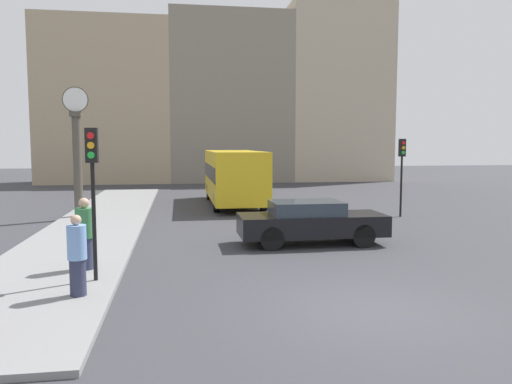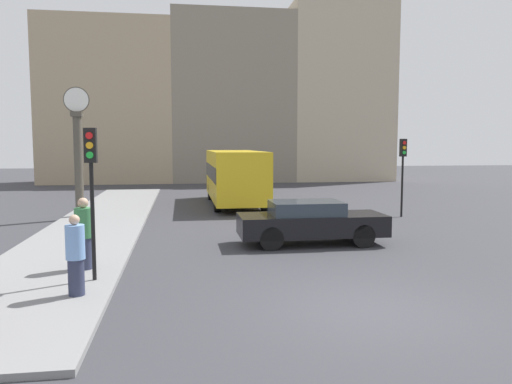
{
  "view_description": "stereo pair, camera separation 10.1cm",
  "coord_description": "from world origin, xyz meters",
  "px_view_note": "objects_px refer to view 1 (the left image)",
  "views": [
    {
      "loc": [
        -3.58,
        -8.75,
        3.15
      ],
      "look_at": [
        -1.02,
        7.61,
        1.56
      ],
      "focal_mm": 35.0,
      "sensor_mm": 36.0,
      "label": 1
    },
    {
      "loc": [
        -3.48,
        -8.76,
        3.15
      ],
      "look_at": [
        -1.02,
        7.61,
        1.56
      ],
      "focal_mm": 35.0,
      "sensor_mm": 36.0,
      "label": 2
    }
  ],
  "objects_px": {
    "bus_distant": "(234,174)",
    "traffic_light_far": "(402,161)",
    "sedan_car": "(311,222)",
    "pedestrian_blue_stripe": "(77,256)",
    "street_clock": "(77,153)",
    "traffic_light_near": "(92,171)",
    "pedestrian_green_hoodie": "(85,234)"
  },
  "relations": [
    {
      "from": "bus_distant",
      "to": "traffic_light_far",
      "type": "relative_size",
      "value": 2.47
    },
    {
      "from": "sedan_car",
      "to": "pedestrian_blue_stripe",
      "type": "distance_m",
      "value": 7.84
    },
    {
      "from": "traffic_light_far",
      "to": "street_clock",
      "type": "xyz_separation_m",
      "value": [
        -13.72,
        1.44,
        0.33
      ]
    },
    {
      "from": "bus_distant",
      "to": "traffic_light_far",
      "type": "xyz_separation_m",
      "value": [
        6.72,
        -5.31,
        0.84
      ]
    },
    {
      "from": "bus_distant",
      "to": "pedestrian_blue_stripe",
      "type": "distance_m",
      "value": 16.18
    },
    {
      "from": "bus_distant",
      "to": "sedan_car",
      "type": "bearing_deg",
      "value": -83.14
    },
    {
      "from": "sedan_car",
      "to": "pedestrian_blue_stripe",
      "type": "relative_size",
      "value": 2.8
    },
    {
      "from": "traffic_light_near",
      "to": "street_clock",
      "type": "bearing_deg",
      "value": 102.46
    },
    {
      "from": "bus_distant",
      "to": "traffic_light_near",
      "type": "bearing_deg",
      "value": -108.19
    },
    {
      "from": "bus_distant",
      "to": "pedestrian_green_hoodie",
      "type": "relative_size",
      "value": 4.79
    },
    {
      "from": "traffic_light_near",
      "to": "traffic_light_far",
      "type": "xyz_separation_m",
      "value": [
        11.42,
        8.98,
        -0.12
      ]
    },
    {
      "from": "sedan_car",
      "to": "traffic_light_far",
      "type": "distance_m",
      "value": 7.75
    },
    {
      "from": "pedestrian_green_hoodie",
      "to": "pedestrian_blue_stripe",
      "type": "height_order",
      "value": "pedestrian_green_hoodie"
    },
    {
      "from": "traffic_light_far",
      "to": "pedestrian_blue_stripe",
      "type": "bearing_deg",
      "value": -138.9
    },
    {
      "from": "street_clock",
      "to": "pedestrian_green_hoodie",
      "type": "relative_size",
      "value": 3.09
    },
    {
      "from": "street_clock",
      "to": "pedestrian_green_hoodie",
      "type": "distance_m",
      "value": 9.71
    },
    {
      "from": "bus_distant",
      "to": "pedestrian_blue_stripe",
      "type": "bearing_deg",
      "value": -107.49
    },
    {
      "from": "street_clock",
      "to": "pedestrian_green_hoodie",
      "type": "height_order",
      "value": "street_clock"
    },
    {
      "from": "sedan_car",
      "to": "bus_distant",
      "type": "height_order",
      "value": "bus_distant"
    },
    {
      "from": "sedan_car",
      "to": "traffic_light_near",
      "type": "xyz_separation_m",
      "value": [
        -5.97,
        -3.76,
        1.84
      ]
    },
    {
      "from": "pedestrian_green_hoodie",
      "to": "traffic_light_far",
      "type": "bearing_deg",
      "value": 33.8
    },
    {
      "from": "traffic_light_near",
      "to": "pedestrian_green_hoodie",
      "type": "xyz_separation_m",
      "value": [
        -0.4,
        1.07,
        -1.58
      ]
    },
    {
      "from": "traffic_light_far",
      "to": "pedestrian_blue_stripe",
      "type": "xyz_separation_m",
      "value": [
        -11.58,
        -10.1,
        -1.51
      ]
    },
    {
      "from": "sedan_car",
      "to": "bus_distant",
      "type": "distance_m",
      "value": 10.65
    },
    {
      "from": "bus_distant",
      "to": "traffic_light_near",
      "type": "xyz_separation_m",
      "value": [
        -4.7,
        -14.3,
        0.96
      ]
    },
    {
      "from": "street_clock",
      "to": "pedestrian_blue_stripe",
      "type": "distance_m",
      "value": 11.88
    },
    {
      "from": "sedan_car",
      "to": "street_clock",
      "type": "xyz_separation_m",
      "value": [
        -8.27,
        6.66,
        2.05
      ]
    },
    {
      "from": "pedestrian_green_hoodie",
      "to": "sedan_car",
      "type": "bearing_deg",
      "value": 22.92
    },
    {
      "from": "bus_distant",
      "to": "pedestrian_green_hoodie",
      "type": "xyz_separation_m",
      "value": [
        -5.1,
        -13.23,
        -0.62
      ]
    },
    {
      "from": "bus_distant",
      "to": "pedestrian_blue_stripe",
      "type": "height_order",
      "value": "bus_distant"
    },
    {
      "from": "sedan_car",
      "to": "bus_distant",
      "type": "relative_size",
      "value": 0.55
    },
    {
      "from": "street_clock",
      "to": "bus_distant",
      "type": "bearing_deg",
      "value": 28.98
    }
  ]
}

